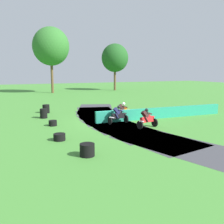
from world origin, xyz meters
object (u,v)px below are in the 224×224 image
tire_stack_mid_a (44,113)px  motorcycle_lead_orange (123,111)px  tire_stack_near (46,109)px  motorcycle_trailing_red (147,119)px  tire_stack_far (59,137)px  tire_stack_extra_a (87,150)px  motorcycle_chase_black (119,115)px  tire_stack_mid_b (53,123)px

tire_stack_mid_a → motorcycle_lead_orange: bearing=-26.0°
motorcycle_lead_orange → tire_stack_near: 7.77m
motorcycle_trailing_red → motorcycle_lead_orange: bearing=91.7°
tire_stack_near → tire_stack_far: (-0.89, -9.97, -0.20)m
motorcycle_trailing_red → tire_stack_extra_a: 7.10m
tire_stack_far → tire_stack_near: bearing=84.9°
tire_stack_mid_a → motorcycle_chase_black: bearing=-42.8°
tire_stack_mid_b → tire_stack_extra_a: bearing=-88.2°
motorcycle_chase_black → tire_stack_mid_b: 4.93m
tire_stack_near → tire_stack_far: tire_stack_near is taller
tire_stack_mid_a → tire_stack_extra_a: 10.62m
motorcycle_chase_black → tire_stack_mid_a: (-4.89, 4.53, -0.26)m
motorcycle_trailing_red → tire_stack_mid_b: size_ratio=2.83×
tire_stack_near → tire_stack_extra_a: tire_stack_near is taller
motorcycle_chase_black → motorcycle_trailing_red: (1.29, -2.03, -0.02)m
tire_stack_near → tire_stack_extra_a: bearing=-91.1°
motorcycle_chase_black → motorcycle_trailing_red: motorcycle_chase_black is taller
tire_stack_extra_a → tire_stack_mid_a: bearing=92.0°
motorcycle_chase_black → motorcycle_lead_orange: bearing=53.2°
tire_stack_far → motorcycle_trailing_red: bearing=7.4°
tire_stack_near → motorcycle_chase_black: bearing=-59.0°
motorcycle_lead_orange → tire_stack_extra_a: size_ratio=2.40×
motorcycle_trailing_red → tire_stack_far: bearing=-172.6°
motorcycle_trailing_red → tire_stack_far: motorcycle_trailing_red is taller
motorcycle_trailing_red → tire_stack_mid_a: (-6.18, 6.57, -0.24)m
motorcycle_lead_orange → tire_stack_mid_b: motorcycle_lead_orange is taller
motorcycle_trailing_red → tire_stack_extra_a: (-5.82, -4.05, -0.34)m
motorcycle_chase_black → motorcycle_trailing_red: size_ratio=1.00×
motorcycle_lead_orange → tire_stack_near: size_ratio=2.13×
motorcycle_lead_orange → motorcycle_trailing_red: bearing=-88.3°
tire_stack_mid_b → tire_stack_far: (-0.39, -4.07, -0.00)m
tire_stack_mid_b → tire_stack_far: size_ratio=0.86×
motorcycle_lead_orange → tire_stack_far: motorcycle_lead_orange is taller
tire_stack_near → tire_stack_far: bearing=-95.1°
motorcycle_trailing_red → tire_stack_extra_a: motorcycle_trailing_red is taller
motorcycle_trailing_red → tire_stack_near: 10.70m
motorcycle_chase_black → tire_stack_near: (-4.27, 7.11, -0.26)m
tire_stack_mid_a → tire_stack_extra_a: (0.36, -10.61, -0.10)m
motorcycle_lead_orange → tire_stack_far: 7.75m
tire_stack_mid_a → tire_stack_mid_b: tire_stack_mid_a is taller
tire_stack_mid_b → tire_stack_mid_a: bearing=92.3°
motorcycle_trailing_red → tire_stack_far: size_ratio=2.44×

